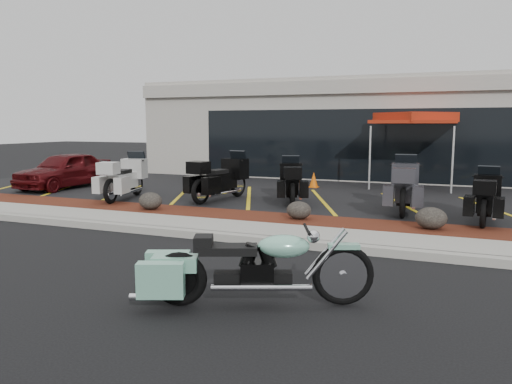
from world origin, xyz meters
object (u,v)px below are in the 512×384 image
at_px(parked_car, 65,170).
at_px(popup_canopy, 415,120).
at_px(hero_cruiser, 343,266).
at_px(traffic_cone, 314,180).
at_px(touring_white, 137,173).

distance_m(parked_car, popup_canopy, 11.79).
bearing_deg(parked_car, hero_cruiser, -29.99).
bearing_deg(traffic_cone, hero_cruiser, -72.86).
relative_size(touring_white, popup_canopy, 0.75).
bearing_deg(popup_canopy, traffic_cone, -163.55).
distance_m(touring_white, parked_car, 3.33).
bearing_deg(touring_white, popup_canopy, -65.78).
distance_m(traffic_cone, popup_canopy, 3.92).
height_order(hero_cruiser, traffic_cone, hero_cruiser).
xyz_separation_m(touring_white, parked_car, (-3.27, 0.61, -0.06)).
bearing_deg(popup_canopy, hero_cruiser, -97.90).
bearing_deg(touring_white, traffic_cone, -59.91).
bearing_deg(popup_canopy, touring_white, -153.38).
relative_size(hero_cruiser, popup_canopy, 0.95).
bearing_deg(parked_car, traffic_cone, 25.52).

